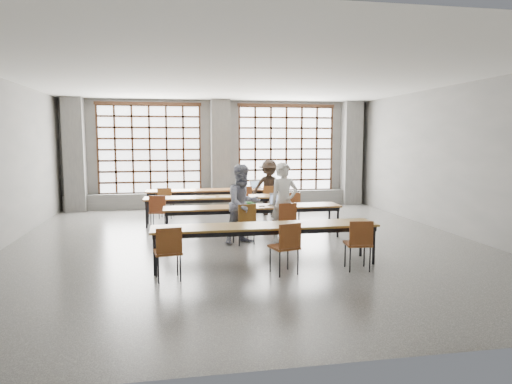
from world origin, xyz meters
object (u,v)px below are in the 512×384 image
(desk_row_b, at_px, (221,199))
(chair_mid_right, at_px, (293,205))
(desk_row_d, at_px, (266,228))
(chair_near_left, at_px, (168,248))
(student_male, at_px, (284,202))
(desk_row_c, at_px, (253,209))
(student_female, at_px, (243,204))
(chair_front_right, at_px, (286,218))
(student_back, at_px, (269,188))
(laptop_front, at_px, (277,202))
(chair_back_mid, at_px, (244,198))
(laptop_back, at_px, (257,186))
(chair_front_left, at_px, (245,220))
(plastic_bag, at_px, (243,184))
(backpack, at_px, (280,188))
(mouse, at_px, (294,204))
(red_pouch, at_px, (168,249))
(chair_mid_left, at_px, (158,209))
(chair_back_right, at_px, (270,197))
(green_box, at_px, (250,204))
(phone, at_px, (262,206))
(chair_mid_centre, at_px, (240,207))
(chair_back_left, at_px, (166,200))
(chair_near_mid, at_px, (286,243))
(chair_near_right, at_px, (359,240))

(desk_row_b, height_order, chair_mid_right, chair_mid_right)
(desk_row_d, bearing_deg, chair_mid_right, 67.96)
(chair_near_left, distance_m, student_male, 3.46)
(chair_near_left, bearing_deg, chair_mid_right, 53.06)
(desk_row_c, xyz_separation_m, student_female, (-0.30, -0.50, 0.19))
(chair_front_right, xyz_separation_m, student_back, (0.41, 3.69, 0.27))
(desk_row_b, bearing_deg, laptop_front, -57.75)
(desk_row_d, bearing_deg, chair_near_left, -159.60)
(desk_row_b, height_order, chair_back_mid, chair_back_mid)
(chair_back_mid, height_order, laptop_back, laptop_back)
(chair_front_left, bearing_deg, plastic_bag, 81.92)
(chair_back_mid, bearing_deg, backpack, -51.34)
(mouse, height_order, backpack, backpack)
(desk_row_d, relative_size, chair_back_mid, 4.55)
(backpack, distance_m, red_pouch, 5.59)
(desk_row_d, distance_m, chair_back_mid, 5.24)
(student_female, distance_m, mouse, 1.34)
(desk_row_d, relative_size, student_female, 2.35)
(chair_mid_left, height_order, student_back, student_back)
(chair_mid_left, xyz_separation_m, student_back, (3.16, 1.84, 0.27))
(chair_back_right, bearing_deg, laptop_front, -98.79)
(green_box, bearing_deg, phone, -38.05)
(desk_row_c, height_order, student_female, student_female)
(mouse, bearing_deg, phone, -174.07)
(chair_mid_centre, bearing_deg, chair_mid_left, 179.98)
(chair_mid_right, relative_size, laptop_back, 2.02)
(chair_mid_right, bearing_deg, chair_mid_left, -179.98)
(student_female, bearing_deg, chair_mid_left, 113.64)
(desk_row_b, distance_m, chair_back_left, 1.83)
(mouse, bearing_deg, chair_mid_right, 76.46)
(laptop_front, xyz_separation_m, green_box, (-0.62, -0.03, -0.02))
(chair_mid_centre, bearing_deg, chair_back_right, 56.41)
(green_box, bearing_deg, chair_front_left, -108.14)
(chair_back_right, height_order, green_box, chair_back_right)
(chair_back_left, relative_size, student_back, 0.54)
(chair_back_mid, xyz_separation_m, chair_near_left, (-2.10, -5.85, 0.00))
(red_pouch, bearing_deg, chair_near_mid, -2.28)
(backpack, bearing_deg, chair_near_left, -105.16)
(red_pouch, bearing_deg, chair_mid_right, 52.44)
(chair_back_right, distance_m, chair_near_right, 5.85)
(chair_back_left, height_order, chair_front_right, same)
(desk_row_c, xyz_separation_m, chair_back_right, (1.01, 2.94, -0.13))
(chair_front_left, bearing_deg, red_pouch, -125.77)
(desk_row_d, bearing_deg, student_female, 94.19)
(chair_front_left, bearing_deg, chair_back_mid, 81.66)
(chair_back_left, xyz_separation_m, chair_near_mid, (2.05, -5.84, 0.00))
(chair_back_mid, xyz_separation_m, mouse, (0.71, -2.96, 0.21))
(chair_near_mid, bearing_deg, green_box, 91.94)
(desk_row_d, relative_size, phone, 30.77)
(plastic_bag, relative_size, red_pouch, 1.43)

